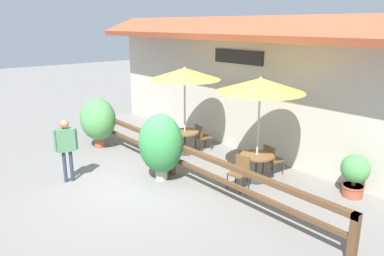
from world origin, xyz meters
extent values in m
plane|color=slate|center=(0.00, 0.00, 0.00)|extent=(60.00, 60.00, 0.00)
cube|color=#BCB7A8|center=(0.00, 4.20, 1.80)|extent=(14.00, 0.40, 3.60)
cube|color=#B25133|center=(0.00, 3.65, 3.88)|extent=(14.28, 1.48, 0.70)
cube|color=black|center=(-0.43, 3.97, 3.00)|extent=(2.00, 0.04, 0.42)
cube|color=brown|center=(0.00, 1.05, 0.89)|extent=(10.40, 0.14, 0.11)
cube|color=brown|center=(0.00, 1.05, 0.47)|extent=(10.40, 0.10, 0.09)
cube|color=brown|center=(-5.13, 1.05, 0.47)|extent=(0.14, 0.14, 0.95)
cube|color=brown|center=(0.00, 1.05, 0.47)|extent=(0.14, 0.14, 0.95)
cube|color=brown|center=(5.13, 1.05, 0.47)|extent=(0.14, 0.14, 0.95)
cylinder|color=#B7B2A8|center=(-1.12, 2.40, 1.21)|extent=(0.06, 0.06, 2.42)
cone|color=#EAD64C|center=(-1.12, 2.40, 2.54)|extent=(2.19, 2.19, 0.34)
sphere|color=#B2ADA3|center=(-1.12, 2.40, 2.71)|extent=(0.07, 0.07, 0.07)
cylinder|color=brown|center=(-1.12, 2.40, 0.71)|extent=(0.87, 0.87, 0.05)
cylinder|color=#333333|center=(-1.12, 2.40, 0.34)|extent=(0.07, 0.07, 0.68)
cylinder|color=#333333|center=(-1.12, 2.40, 0.01)|extent=(0.48, 0.48, 0.03)
cube|color=brown|center=(-1.07, 1.66, 0.41)|extent=(0.50, 0.50, 0.05)
cube|color=brown|center=(-1.03, 1.85, 0.64)|extent=(0.40, 0.12, 0.40)
cylinder|color=#2D2D2D|center=(-1.30, 1.52, 0.19)|extent=(0.04, 0.04, 0.39)
cylinder|color=#2D2D2D|center=(-0.93, 1.43, 0.19)|extent=(0.04, 0.04, 0.39)
cylinder|color=#2D2D2D|center=(-1.22, 1.89, 0.19)|extent=(0.04, 0.04, 0.39)
cylinder|color=#2D2D2D|center=(-0.85, 1.80, 0.19)|extent=(0.04, 0.04, 0.39)
cube|color=brown|center=(-1.07, 3.15, 0.41)|extent=(0.48, 0.48, 0.05)
cube|color=brown|center=(-1.10, 2.96, 0.64)|extent=(0.40, 0.10, 0.40)
cylinder|color=#2D2D2D|center=(-0.85, 3.31, 0.19)|extent=(0.04, 0.04, 0.39)
cylinder|color=#2D2D2D|center=(-1.23, 3.36, 0.19)|extent=(0.04, 0.04, 0.39)
cylinder|color=#2D2D2D|center=(-0.91, 2.93, 0.19)|extent=(0.04, 0.04, 0.39)
cylinder|color=#2D2D2D|center=(-1.29, 2.99, 0.19)|extent=(0.04, 0.04, 0.39)
cylinder|color=#B7B2A8|center=(1.76, 2.47, 1.21)|extent=(0.06, 0.06, 2.42)
cone|color=#EAD64C|center=(1.76, 2.47, 2.54)|extent=(2.19, 2.19, 0.34)
sphere|color=#B2ADA3|center=(1.76, 2.47, 2.71)|extent=(0.07, 0.07, 0.07)
cylinder|color=brown|center=(1.76, 2.47, 0.71)|extent=(0.87, 0.87, 0.05)
cylinder|color=#333333|center=(1.76, 2.47, 0.34)|extent=(0.07, 0.07, 0.68)
cylinder|color=#333333|center=(1.76, 2.47, 0.01)|extent=(0.48, 0.48, 0.03)
cube|color=brown|center=(1.80, 1.75, 0.41)|extent=(0.49, 0.49, 0.05)
cube|color=brown|center=(1.76, 1.93, 0.64)|extent=(0.40, 0.11, 0.40)
cylinder|color=#2D2D2D|center=(1.65, 1.53, 0.19)|extent=(0.04, 0.04, 0.39)
cylinder|color=#2D2D2D|center=(2.02, 1.60, 0.19)|extent=(0.04, 0.04, 0.39)
cylinder|color=#2D2D2D|center=(1.58, 1.90, 0.19)|extent=(0.04, 0.04, 0.39)
cylinder|color=#2D2D2D|center=(1.95, 1.97, 0.19)|extent=(0.04, 0.04, 0.39)
cube|color=brown|center=(1.74, 3.20, 0.41)|extent=(0.44, 0.44, 0.05)
cube|color=brown|center=(1.73, 3.01, 0.64)|extent=(0.40, 0.06, 0.40)
cylinder|color=#2D2D2D|center=(1.94, 3.38, 0.19)|extent=(0.04, 0.04, 0.39)
cylinder|color=#2D2D2D|center=(1.56, 3.40, 0.19)|extent=(0.04, 0.04, 0.39)
cylinder|color=#2D2D2D|center=(1.92, 3.00, 0.19)|extent=(0.04, 0.04, 0.39)
cylinder|color=#2D2D2D|center=(1.54, 3.02, 0.19)|extent=(0.04, 0.04, 0.39)
cylinder|color=#B7AD99|center=(0.08, 0.64, 0.17)|extent=(0.31, 0.31, 0.34)
cylinder|color=#B7AD99|center=(0.08, 0.64, 0.32)|extent=(0.33, 0.33, 0.04)
ellipsoid|color=#338442|center=(0.08, 0.64, 1.01)|extent=(1.23, 1.10, 1.56)
cylinder|color=#9E4C33|center=(-3.47, 0.62, 0.19)|extent=(0.34, 0.34, 0.37)
cylinder|color=#9E4C33|center=(-3.47, 0.62, 0.35)|extent=(0.36, 0.36, 0.04)
ellipsoid|color=#4C934C|center=(-3.47, 0.62, 0.97)|extent=(1.25, 1.13, 1.39)
cylinder|color=#9E4C33|center=(3.84, 3.55, 0.14)|extent=(0.47, 0.47, 0.28)
cylinder|color=#9E4C33|center=(3.84, 3.55, 0.26)|extent=(0.51, 0.51, 0.04)
cylinder|color=brown|center=(3.84, 3.55, 0.38)|extent=(0.08, 0.08, 0.20)
ellipsoid|color=#4C934C|center=(3.84, 3.55, 0.71)|extent=(0.67, 0.61, 0.67)
cylinder|color=#2D334C|center=(-1.35, -1.22, 0.42)|extent=(0.09, 0.09, 0.84)
cylinder|color=#2D334C|center=(-1.39, -1.38, 0.42)|extent=(0.09, 0.09, 0.84)
cube|color=#4C7F56|center=(-1.37, -1.30, 1.14)|extent=(0.31, 0.49, 0.60)
cylinder|color=#4C7F56|center=(-1.31, -1.05, 1.14)|extent=(0.07, 0.07, 0.57)
cylinder|color=#4C7F56|center=(-1.43, -1.55, 1.14)|extent=(0.07, 0.07, 0.57)
sphere|color=#9E704C|center=(-1.37, -1.30, 1.56)|extent=(0.23, 0.23, 0.23)
camera|label=1|loc=(7.67, -4.66, 4.00)|focal=35.00mm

